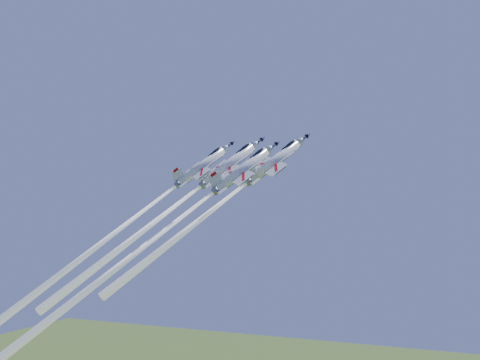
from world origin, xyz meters
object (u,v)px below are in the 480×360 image
at_px(jet_right, 144,246).
at_px(jet_lead, 215,208).
at_px(jet_left, 162,216).
at_px(jet_slot, 121,228).

bearing_deg(jet_right, jet_lead, 98.06).
xyz_separation_m(jet_left, jet_slot, (-2.05, -11.33, -2.33)).
xyz_separation_m(jet_left, jet_right, (3.04, -11.16, -5.72)).
relative_size(jet_lead, jet_right, 0.77).
height_order(jet_left, jet_right, jet_left).
distance_m(jet_left, jet_slot, 11.74).
xyz_separation_m(jet_lead, jet_right, (-9.06, -11.40, -7.32)).
xyz_separation_m(jet_right, jet_slot, (-5.09, -0.17, 3.39)).
relative_size(jet_left, jet_right, 0.85).
bearing_deg(jet_right, jet_slot, -131.56).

